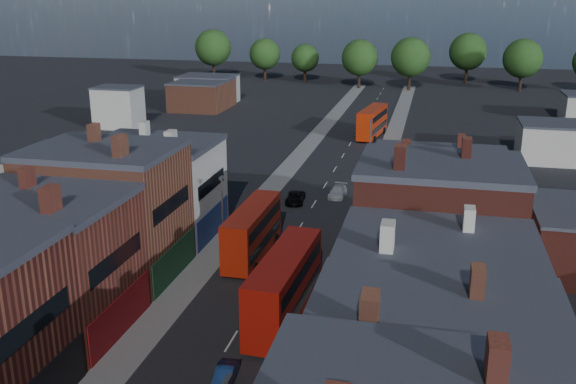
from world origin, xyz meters
The scene contains 10 objects.
pavement_west centered at (-6.50, 50.00, 0.06)m, with size 3.00×200.00×0.12m, color gray.
pavement_east centered at (6.50, 50.00, 0.06)m, with size 3.00×200.00×0.12m, color gray.
lamp_post_2 centered at (-5.20, 30.00, 4.70)m, with size 0.25×0.70×8.12m.
lamp_post_3 centered at (5.20, 60.00, 4.70)m, with size 0.25×0.70×8.12m.
bus_0 centered at (-2.73, 31.27, 2.64)m, with size 3.01×11.37×4.89m.
bus_1 centered at (3.02, 20.02, 2.88)m, with size 3.58×12.48×5.34m.
bus_2 centered at (2.92, 86.36, 2.71)m, with size 4.20×11.88×5.02m.
car_1 centered at (1.20, 10.95, 0.56)m, with size 1.20×3.43×1.13m, color navy.
car_2 centered at (-2.28, 48.07, 0.62)m, with size 2.06×4.48×1.24m, color black.
car_3 centered at (2.32, 51.48, 0.65)m, with size 1.81×4.46×1.29m, color silver.
Camera 1 is at (13.17, -22.93, 24.16)m, focal length 40.00 mm.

